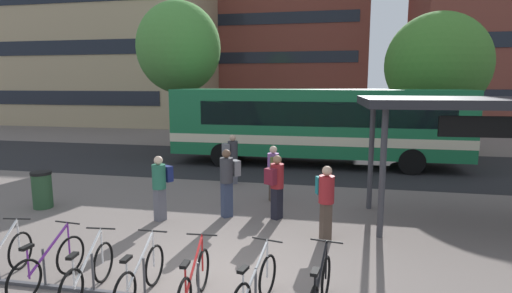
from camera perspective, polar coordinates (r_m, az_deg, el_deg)
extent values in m
plane|color=#6B605B|center=(7.45, -6.81, -18.75)|extent=(200.00, 200.00, 0.00)
cube|color=#232326|center=(17.51, 4.31, -2.42)|extent=(80.00, 7.20, 0.01)
cube|color=#196B3D|center=(17.13, 8.42, 3.50)|extent=(12.01, 2.60, 2.70)
cube|color=beige|center=(17.20, 8.37, 1.35)|extent=(12.03, 2.62, 0.36)
cube|color=black|center=(18.16, -9.08, 7.37)|extent=(1.01, 2.30, 0.40)
cube|color=black|center=(18.40, -10.56, 4.67)|extent=(0.09, 2.19, 1.40)
cube|color=black|center=(15.84, 9.31, 4.51)|extent=(9.84, 0.10, 0.97)
cube|color=black|center=(18.32, 9.59, 5.10)|extent=(9.84, 0.10, 0.97)
cylinder|color=black|center=(16.78, -4.69, -1.19)|extent=(1.00, 0.30, 1.00)
cylinder|color=black|center=(18.98, -2.77, 0.01)|extent=(1.00, 0.30, 1.00)
cylinder|color=black|center=(16.40, 21.19, -2.02)|extent=(1.00, 0.30, 1.00)
cylinder|color=black|center=(18.65, 20.00, -0.68)|extent=(1.00, 0.30, 1.00)
cylinder|color=#47474C|center=(7.98, -27.82, -15.05)|extent=(0.04, 0.04, 0.70)
cylinder|color=#47474C|center=(7.47, -22.11, -16.32)|extent=(0.04, 0.04, 0.70)
cylinder|color=#47474C|center=(7.05, -15.55, -17.57)|extent=(0.04, 0.04, 0.70)
cylinder|color=#47474C|center=(6.72, -8.16, -18.70)|extent=(0.04, 0.04, 0.70)
cylinder|color=#47474C|center=(6.50, -0.06, -19.60)|extent=(0.04, 0.04, 0.70)
torus|color=black|center=(8.96, -30.40, -12.60)|extent=(0.14, 0.70, 0.70)
cube|color=silver|center=(8.48, -32.43, -11.71)|extent=(0.16, 0.92, 0.58)
cylinder|color=silver|center=(8.84, -30.64, -10.74)|extent=(0.04, 0.04, 0.65)
cylinder|color=black|center=(8.75, -30.80, -8.80)|extent=(0.52, 0.10, 0.03)
torus|color=black|center=(8.33, -24.78, -13.80)|extent=(0.11, 0.71, 0.70)
torus|color=black|center=(7.67, -29.99, -16.21)|extent=(0.11, 0.71, 0.70)
cube|color=#702893|center=(7.88, -27.32, -12.83)|extent=(0.11, 0.92, 0.58)
cylinder|color=#702893|center=(7.63, -29.59, -14.15)|extent=(0.03, 0.03, 0.55)
cube|color=black|center=(7.53, -29.75, -12.29)|extent=(0.12, 0.23, 0.05)
cylinder|color=#702893|center=(8.20, -25.02, -11.82)|extent=(0.03, 0.03, 0.65)
cylinder|color=black|center=(8.10, -25.17, -9.73)|extent=(0.52, 0.07, 0.03)
torus|color=black|center=(7.82, -20.81, -15.07)|extent=(0.11, 0.70, 0.70)
torus|color=black|center=(7.01, -24.73, -18.20)|extent=(0.11, 0.70, 0.70)
cube|color=silver|center=(7.30, -22.73, -14.27)|extent=(0.12, 0.92, 0.58)
cylinder|color=silver|center=(6.98, -24.44, -15.93)|extent=(0.03, 0.03, 0.55)
cube|color=black|center=(6.88, -24.59, -13.92)|extent=(0.12, 0.23, 0.05)
cylinder|color=silver|center=(7.68, -21.02, -12.98)|extent=(0.03, 0.03, 0.65)
cylinder|color=black|center=(7.57, -21.15, -10.77)|extent=(0.52, 0.08, 0.03)
torus|color=black|center=(7.44, -14.19, -16.00)|extent=(0.05, 0.70, 0.70)
cube|color=silver|center=(6.92, -16.07, -15.23)|extent=(0.04, 0.92, 0.58)
cylinder|color=silver|center=(6.59, -17.82, -17.03)|extent=(0.03, 0.03, 0.55)
cube|color=black|center=(6.49, -17.93, -14.93)|extent=(0.10, 0.22, 0.05)
cylinder|color=silver|center=(7.30, -14.35, -13.82)|extent=(0.03, 0.03, 0.65)
cylinder|color=black|center=(7.19, -14.45, -11.51)|extent=(0.52, 0.03, 0.03)
torus|color=black|center=(7.14, -7.53, -16.93)|extent=(0.09, 0.71, 0.70)
cube|color=red|center=(6.58, -8.77, -16.28)|extent=(0.09, 0.92, 0.58)
cylinder|color=red|center=(6.23, -9.96, -18.33)|extent=(0.03, 0.03, 0.55)
cube|color=black|center=(6.12, -10.03, -16.13)|extent=(0.11, 0.23, 0.05)
cylinder|color=red|center=(6.99, -7.63, -14.68)|extent=(0.03, 0.03, 0.65)
cylinder|color=black|center=(6.87, -7.68, -12.28)|extent=(0.52, 0.06, 0.03)
torus|color=black|center=(6.88, 1.64, -17.89)|extent=(0.19, 0.70, 0.70)
cube|color=silver|center=(6.34, -0.09, -17.20)|extent=(0.23, 0.91, 0.58)
cylinder|color=silver|center=(6.01, -1.83, -19.28)|extent=(0.04, 0.04, 0.55)
cube|color=black|center=(5.89, -1.85, -17.01)|extent=(0.14, 0.24, 0.05)
cylinder|color=silver|center=(6.73, 1.59, -15.57)|extent=(0.04, 0.04, 0.65)
cylinder|color=black|center=(6.60, 1.60, -13.09)|extent=(0.51, 0.14, 0.03)
torus|color=black|center=(6.92, 9.87, -17.84)|extent=(0.15, 0.70, 0.70)
cube|color=black|center=(6.35, 9.14, -17.25)|extent=(0.16, 0.92, 0.58)
cylinder|color=black|center=(6.00, 8.31, -19.44)|extent=(0.03, 0.03, 0.55)
cube|color=black|center=(5.88, 8.37, -17.17)|extent=(0.13, 0.23, 0.05)
cylinder|color=black|center=(6.77, 9.91, -15.54)|extent=(0.04, 0.04, 0.65)
cylinder|color=black|center=(6.65, 9.99, -13.08)|extent=(0.52, 0.10, 0.03)
cylinder|color=#38383D|center=(9.38, 17.48, -3.77)|extent=(0.15, 0.15, 2.92)
cylinder|color=#38383D|center=(11.44, 15.99, -1.44)|extent=(0.15, 0.15, 2.92)
cube|color=#28282D|center=(11.01, 32.49, 5.28)|extent=(6.81, 3.20, 0.20)
cube|color=#565660|center=(10.59, -13.46, -7.98)|extent=(0.30, 0.32, 0.83)
cylinder|color=#23664C|center=(10.40, -13.60, -4.17)|extent=(0.46, 0.46, 0.61)
sphere|color=beige|center=(10.32, -13.69, -1.91)|extent=(0.22, 0.22, 0.22)
cube|color=navy|center=(10.55, -12.48, -3.78)|extent=(0.33, 0.29, 0.40)
cube|color=#2D3851|center=(10.57, -4.16, -7.53)|extent=(0.33, 0.32, 0.92)
cylinder|color=#333338|center=(10.37, -4.21, -3.38)|extent=(0.48, 0.48, 0.65)
sphere|color=brown|center=(10.29, -4.23, -1.02)|extent=(0.22, 0.22, 0.22)
cube|color=slate|center=(10.49, -2.95, -3.05)|extent=(0.32, 0.33, 0.40)
cube|color=#47382D|center=(9.21, 9.84, -10.40)|extent=(0.28, 0.32, 0.85)
cylinder|color=maroon|center=(9.00, 9.97, -6.02)|extent=(0.44, 0.44, 0.61)
sphere|color=tan|center=(8.90, 10.04, -3.44)|extent=(0.22, 0.22, 0.22)
cube|color=#197075|center=(9.22, 9.39, -5.43)|extent=(0.33, 0.27, 0.40)
cube|color=#565660|center=(13.94, -3.29, -3.52)|extent=(0.33, 0.32, 0.89)
cylinder|color=#333338|center=(13.80, -3.31, -0.50)|extent=(0.48, 0.48, 0.61)
sphere|color=tan|center=(13.74, -3.33, 1.21)|extent=(0.22, 0.22, 0.22)
cube|color=slate|center=(13.69, -4.30, -0.45)|extent=(0.32, 0.33, 0.40)
cube|color=black|center=(10.43, 2.98, -8.04)|extent=(0.30, 0.33, 0.82)
cylinder|color=maroon|center=(10.24, 3.01, -4.19)|extent=(0.47, 0.47, 0.62)
sphere|color=#936B4C|center=(10.15, 3.03, -1.87)|extent=(0.22, 0.22, 0.22)
cube|color=maroon|center=(10.04, 2.07, -4.27)|extent=(0.33, 0.30, 0.40)
cube|color=#47382D|center=(11.93, 2.43, -5.79)|extent=(0.29, 0.32, 0.84)
cylinder|color=#7F4C93|center=(11.76, 2.46, -2.41)|extent=(0.45, 0.45, 0.60)
sphere|color=beige|center=(11.69, 2.47, -0.45)|extent=(0.22, 0.22, 0.22)
cube|color=#56602D|center=(11.51, 2.79, -2.51)|extent=(0.33, 0.28, 0.40)
cylinder|color=#284C2D|center=(12.77, -28.03, -5.61)|extent=(0.52, 0.52, 0.95)
cylinder|color=black|center=(12.66, -28.20, -3.35)|extent=(0.55, 0.55, 0.08)
cylinder|color=brown|center=(22.23, -10.61, 4.13)|extent=(0.32, 0.32, 3.27)
ellipsoid|color=#4C8E3D|center=(22.24, -10.89, 13.60)|extent=(4.41, 4.41, 4.80)
cylinder|color=brown|center=(22.12, 23.74, 2.15)|extent=(0.32, 0.32, 2.23)
ellipsoid|color=#427A2D|center=(22.01, 24.28, 10.58)|extent=(4.99, 4.99, 5.02)
cube|color=tan|center=(40.25, -21.17, 14.42)|extent=(18.66, 11.54, 15.35)
cube|color=black|center=(35.27, -25.75, 6.23)|extent=(16.42, 0.06, 1.10)
cube|color=black|center=(35.35, -26.19, 12.45)|extent=(16.42, 0.06, 1.10)
cube|color=brown|center=(46.38, 5.30, 13.84)|extent=(15.55, 12.37, 14.80)
cube|color=black|center=(40.06, 4.22, 7.21)|extent=(13.69, 0.06, 1.10)
cube|color=black|center=(40.11, 4.28, 12.50)|extent=(13.69, 0.06, 1.10)
cube|color=black|center=(40.51, 4.34, 17.73)|extent=(13.69, 0.06, 1.10)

